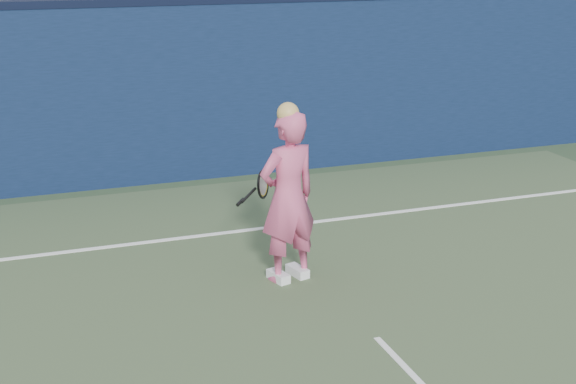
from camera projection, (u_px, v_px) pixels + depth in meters
name	position (u px, v px, depth m)	size (l,w,h in m)	color
backstop_wall	(216.00, 91.00, 11.63)	(24.00, 0.40, 2.50)	#0B1832
wall_cap	(213.00, 0.00, 11.23)	(24.00, 0.42, 0.10)	black
player	(288.00, 197.00, 8.05)	(0.73, 0.58, 1.86)	#CE507B
racket	(261.00, 186.00, 8.44)	(0.48, 0.40, 0.31)	black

